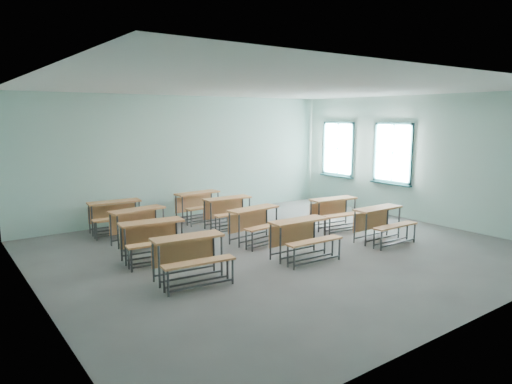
% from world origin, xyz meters
% --- Properties ---
extents(room, '(9.04, 8.04, 3.24)m').
position_xyz_m(room, '(0.08, 0.03, 1.60)').
color(room, slate).
rests_on(room, ground).
extents(desk_unit_r0c0, '(1.25, 0.91, 0.73)m').
position_xyz_m(desk_unit_r0c0, '(-2.33, -0.50, 0.49)').
color(desk_unit_r0c0, '#B47141').
rests_on(desk_unit_r0c0, ground).
extents(desk_unit_r0c1, '(1.21, 0.84, 0.73)m').
position_xyz_m(desk_unit_r0c1, '(-0.05, -0.66, 0.49)').
color(desk_unit_r0c1, '#B47141').
rests_on(desk_unit_r0c1, ground).
extents(desk_unit_r0c2, '(1.18, 0.80, 0.73)m').
position_xyz_m(desk_unit_r0c2, '(2.10, -0.79, 0.49)').
color(desk_unit_r0c2, '#B47141').
rests_on(desk_unit_r0c2, ground).
extents(desk_unit_r1c0, '(1.26, 0.92, 0.73)m').
position_xyz_m(desk_unit_r1c0, '(-2.36, 0.86, 0.49)').
color(desk_unit_r1c0, '#B47141').
rests_on(desk_unit_r1c0, ground).
extents(desk_unit_r1c1, '(1.25, 0.91, 0.73)m').
position_xyz_m(desk_unit_r1c1, '(-0.07, 0.75, 0.49)').
color(desk_unit_r1c1, '#B47141').
rests_on(desk_unit_r1c1, ground).
extents(desk_unit_r1c2, '(1.26, 0.92, 0.73)m').
position_xyz_m(desk_unit_r1c2, '(2.13, 0.57, 0.49)').
color(desk_unit_r1c2, '#B47141').
rests_on(desk_unit_r1c2, ground).
extents(desk_unit_r2c0, '(1.27, 0.94, 0.73)m').
position_xyz_m(desk_unit_r2c0, '(-2.12, 2.10, 0.49)').
color(desk_unit_r2c0, '#B47141').
rests_on(desk_unit_r2c0, ground).
extents(desk_unit_r2c1, '(1.20, 0.83, 0.73)m').
position_xyz_m(desk_unit_r2c1, '(0.14, 2.14, 0.49)').
color(desk_unit_r2c1, '#B47141').
rests_on(desk_unit_r2c1, ground).
extents(desk_unit_r3c0, '(1.24, 0.89, 0.73)m').
position_xyz_m(desk_unit_r3c0, '(-2.23, 3.29, 0.49)').
color(desk_unit_r3c0, '#B47141').
rests_on(desk_unit_r3c0, ground).
extents(desk_unit_r3c1, '(1.22, 0.85, 0.73)m').
position_xyz_m(desk_unit_r3c1, '(-0.05, 3.26, 0.49)').
color(desk_unit_r3c1, '#B47141').
rests_on(desk_unit_r3c1, ground).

